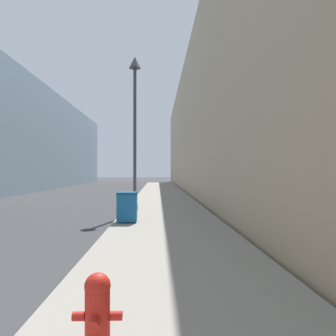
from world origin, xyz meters
TOP-DOWN VIEW (x-y plane):
  - sidewalk_right at (5.98, 18.00)m, footprint 3.74×60.00m
  - building_right_stone at (13.94, 26.00)m, footprint 12.00×60.00m
  - fire_hydrant at (5.02, 0.61)m, footprint 0.48×0.37m
  - trash_bin at (4.58, 8.50)m, footprint 0.67×0.63m
  - lamppost at (4.61, 11.67)m, footprint 0.51×0.51m

SIDE VIEW (x-z plane):
  - sidewalk_right at x=5.98m, z-range 0.00..0.14m
  - fire_hydrant at x=5.02m, z-range 0.16..0.88m
  - trash_bin at x=4.58m, z-range 0.15..1.17m
  - lamppost at x=4.61m, z-range 1.33..8.07m
  - building_right_stone at x=13.94m, z-range 0.00..11.46m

